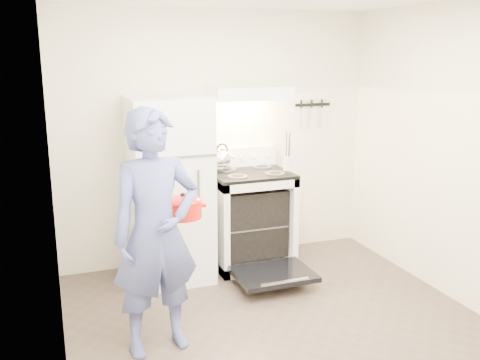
% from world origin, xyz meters
% --- Properties ---
extents(floor, '(3.60, 3.60, 0.00)m').
position_xyz_m(floor, '(0.00, 0.00, 0.00)').
color(floor, '#4A3D33').
rests_on(floor, ground).
extents(back_wall, '(3.20, 0.02, 2.50)m').
position_xyz_m(back_wall, '(0.00, 1.80, 1.25)').
color(back_wall, beige).
rests_on(back_wall, ground).
extents(refrigerator, '(0.70, 0.70, 1.70)m').
position_xyz_m(refrigerator, '(-0.58, 1.45, 0.85)').
color(refrigerator, white).
rests_on(refrigerator, floor).
extents(stove_body, '(0.76, 0.65, 0.92)m').
position_xyz_m(stove_body, '(0.23, 1.48, 0.46)').
color(stove_body, white).
rests_on(stove_body, floor).
extents(cooktop, '(0.76, 0.65, 0.03)m').
position_xyz_m(cooktop, '(0.23, 1.48, 0.94)').
color(cooktop, black).
rests_on(cooktop, stove_body).
extents(backsplash, '(0.76, 0.07, 0.20)m').
position_xyz_m(backsplash, '(0.23, 1.76, 1.05)').
color(backsplash, white).
rests_on(backsplash, cooktop).
extents(oven_door, '(0.70, 0.54, 0.04)m').
position_xyz_m(oven_door, '(0.23, 0.88, 0.12)').
color(oven_door, black).
rests_on(oven_door, floor).
extents(oven_rack, '(0.60, 0.52, 0.01)m').
position_xyz_m(oven_rack, '(0.23, 1.48, 0.44)').
color(oven_rack, slate).
rests_on(oven_rack, stove_body).
extents(range_hood, '(0.76, 0.50, 0.12)m').
position_xyz_m(range_hood, '(0.23, 1.55, 1.71)').
color(range_hood, white).
rests_on(range_hood, back_wall).
extents(knife_strip, '(0.40, 0.02, 0.03)m').
position_xyz_m(knife_strip, '(1.05, 1.79, 1.55)').
color(knife_strip, black).
rests_on(knife_strip, back_wall).
extents(pizza_stone, '(0.31, 0.31, 0.02)m').
position_xyz_m(pizza_stone, '(0.20, 1.43, 0.45)').
color(pizza_stone, brown).
rests_on(pizza_stone, oven_rack).
extents(tea_kettle, '(0.22, 0.18, 0.27)m').
position_xyz_m(tea_kettle, '(-0.01, 1.62, 1.09)').
color(tea_kettle, silver).
rests_on(tea_kettle, cooktop).
extents(utensil_jar, '(0.12, 0.12, 0.13)m').
position_xyz_m(utensil_jar, '(0.55, 1.30, 1.05)').
color(utensil_jar, silver).
rests_on(utensil_jar, cooktop).
extents(person, '(0.69, 0.51, 1.74)m').
position_xyz_m(person, '(-0.95, 0.22, 0.87)').
color(person, '#3C4B7D').
rests_on(person, floor).
extents(dutch_oven, '(0.35, 0.28, 0.23)m').
position_xyz_m(dutch_oven, '(-0.69, 0.50, 0.94)').
color(dutch_oven, red).
rests_on(dutch_oven, person).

